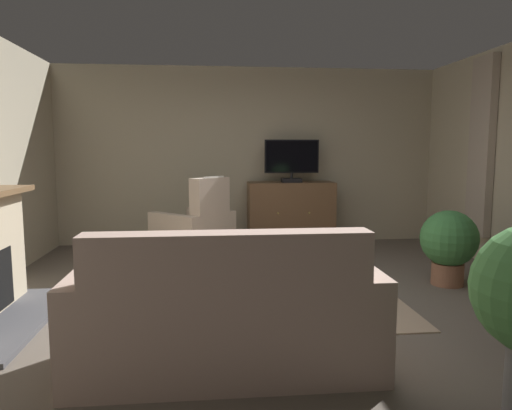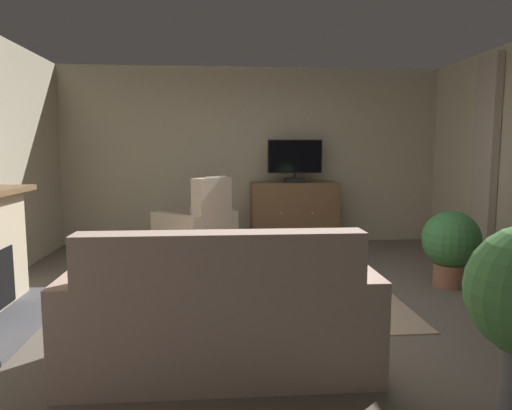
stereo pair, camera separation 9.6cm
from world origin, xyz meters
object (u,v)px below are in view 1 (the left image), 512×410
object	(u,v)px
tv_remote	(212,256)
sofa_floral	(227,321)
tv_cabinet	(291,215)
potted_plant_on_hearth_side	(449,242)
cat	(128,302)
coffee_table	(235,262)
television	(292,160)
armchair_beside_cabinet	(196,234)

from	to	relation	value
tv_remote	sofa_floral	world-z (taller)	sofa_floral
tv_cabinet	potted_plant_on_hearth_side	world-z (taller)	tv_cabinet
potted_plant_on_hearth_side	cat	xyz separation A→B (m)	(-3.29, -0.57, -0.36)
potted_plant_on_hearth_side	coffee_table	bearing A→B (deg)	-172.38
sofa_floral	cat	size ratio (longest dim) A/B	2.65
tv_remote	cat	size ratio (longest dim) A/B	0.23
potted_plant_on_hearth_side	cat	bearing A→B (deg)	-170.17
television	armchair_beside_cabinet	xyz separation A→B (m)	(-1.41, -0.81, -0.95)
sofa_floral	potted_plant_on_hearth_side	bearing A→B (deg)	35.28
sofa_floral	cat	world-z (taller)	sofa_floral
sofa_floral	armchair_beside_cabinet	xyz separation A→B (m)	(-0.29, 3.11, 0.02)
tv_remote	potted_plant_on_hearth_side	xyz separation A→B (m)	(2.54, 0.29, 0.02)
coffee_table	potted_plant_on_hearth_side	world-z (taller)	potted_plant_on_hearth_side
tv_remote	potted_plant_on_hearth_side	bearing A→B (deg)	-58.40
tv_cabinet	cat	distance (m)	3.44
tv_remote	potted_plant_on_hearth_side	distance (m)	2.55
tv_cabinet	armchair_beside_cabinet	world-z (taller)	armchair_beside_cabinet
tv_cabinet	sofa_floral	xyz separation A→B (m)	(-1.12, -3.97, -0.13)
coffee_table	cat	xyz separation A→B (m)	(-0.98, -0.26, -0.28)
television	coffee_table	xyz separation A→B (m)	(-0.98, -2.50, -0.92)
tv_cabinet	television	bearing A→B (deg)	-90.00
tv_cabinet	tv_remote	distance (m)	2.81
television	potted_plant_on_hearth_side	xyz separation A→B (m)	(1.33, -2.19, -0.84)
television	tv_remote	xyz separation A→B (m)	(-1.21, -2.48, -0.86)
coffee_table	armchair_beside_cabinet	size ratio (longest dim) A/B	0.94
coffee_table	cat	world-z (taller)	coffee_table
tv_cabinet	sofa_floral	size ratio (longest dim) A/B	0.64
coffee_table	potted_plant_on_hearth_side	distance (m)	2.33
tv_cabinet	coffee_table	world-z (taller)	tv_cabinet
tv_cabinet	armchair_beside_cabinet	bearing A→B (deg)	-148.51
coffee_table	sofa_floral	distance (m)	1.43
tv_cabinet	tv_remote	world-z (taller)	tv_cabinet
television	potted_plant_on_hearth_side	world-z (taller)	television
coffee_table	sofa_floral	bearing A→B (deg)	-95.43
tv_remote	cat	distance (m)	0.87
tv_remote	cat	bearing A→B (deg)	135.23
potted_plant_on_hearth_side	cat	size ratio (longest dim) A/B	1.07
coffee_table	cat	size ratio (longest dim) A/B	1.43
cat	coffee_table	bearing A→B (deg)	14.92
tv_cabinet	sofa_floral	bearing A→B (deg)	-105.70
tv_cabinet	coffee_table	size ratio (longest dim) A/B	1.19
tv_cabinet	television	distance (m)	0.84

